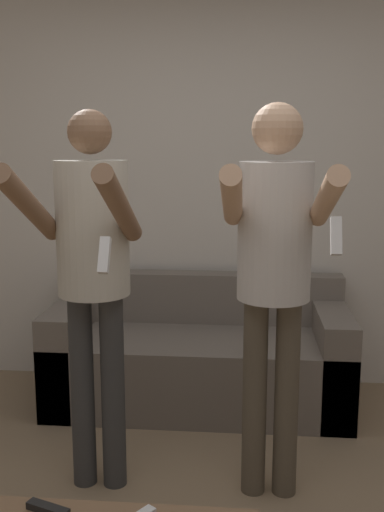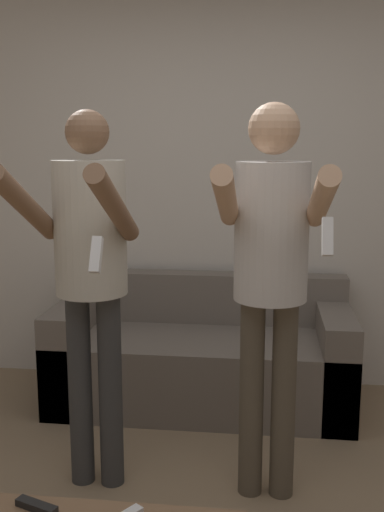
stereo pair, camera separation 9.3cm
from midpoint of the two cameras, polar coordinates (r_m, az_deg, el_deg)
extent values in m
cube|color=silver|center=(3.95, 3.73, 7.09)|extent=(6.40, 0.06, 2.70)
cube|color=slate|center=(3.76, 1.58, -10.76)|extent=(1.81, 0.76, 0.44)
cube|color=slate|center=(3.93, 2.02, -3.95)|extent=(1.81, 0.16, 0.32)
cube|color=slate|center=(3.88, -10.45, -8.85)|extent=(0.20, 0.76, 0.62)
cube|color=slate|center=(3.75, 14.10, -9.71)|extent=(0.20, 0.76, 0.62)
cylinder|color=#383838|center=(2.90, -9.67, -12.40)|extent=(0.11, 0.11, 0.93)
cylinder|color=#383838|center=(2.87, -6.83, -12.62)|extent=(0.11, 0.11, 0.93)
cylinder|color=beige|center=(2.68, -8.69, 2.65)|extent=(0.32, 0.32, 0.59)
sphere|color=brown|center=(2.66, -8.95, 11.60)|extent=(0.19, 0.19, 0.19)
cylinder|color=brown|center=(2.47, -14.51, 4.69)|extent=(0.08, 0.58, 0.35)
cylinder|color=brown|center=(2.36, -6.29, 4.71)|extent=(0.08, 0.58, 0.35)
cube|color=white|center=(2.12, -7.87, 0.12)|extent=(0.04, 0.09, 0.13)
cylinder|color=brown|center=(2.80, 6.66, -13.28)|extent=(0.11, 0.11, 0.93)
cylinder|color=brown|center=(2.80, 9.67, -13.32)|extent=(0.11, 0.11, 0.93)
cylinder|color=silver|center=(2.59, 8.61, 2.30)|extent=(0.32, 0.32, 0.59)
sphere|color=tan|center=(2.56, 8.88, 11.91)|extent=(0.22, 0.22, 0.22)
cylinder|color=tan|center=(2.30, 4.43, 5.52)|extent=(0.08, 0.56, 0.28)
cylinder|color=tan|center=(2.32, 13.36, 5.29)|extent=(0.08, 0.56, 0.28)
cube|color=white|center=(2.07, 14.05, 1.80)|extent=(0.04, 0.07, 0.13)
cube|color=black|center=(2.13, -13.28, -22.18)|extent=(0.15, 0.09, 0.02)
camera|label=1|loc=(0.05, -89.14, 0.16)|focal=42.00mm
camera|label=2|loc=(0.05, 90.86, -0.16)|focal=42.00mm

